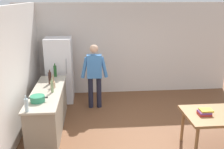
{
  "coord_description": "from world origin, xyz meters",
  "views": [
    {
      "loc": [
        -1.03,
        -4.45,
        2.87
      ],
      "look_at": [
        -0.55,
        1.21,
        1.1
      ],
      "focal_mm": 40.76,
      "sensor_mm": 36.0,
      "label": 1
    }
  ],
  "objects_px": {
    "dining_table": "(221,117)",
    "cooking_pot": "(38,99)",
    "bottle_wine_green": "(55,71)",
    "bottle_water_clear": "(26,105)",
    "person": "(94,72)",
    "refrigerator": "(60,70)",
    "book_stack": "(205,112)",
    "utensil_jar": "(53,84)",
    "bottle_wine_dark": "(50,78)",
    "bottle_vinegar_tall": "(52,86)"
  },
  "relations": [
    {
      "from": "cooking_pot",
      "to": "bottle_wine_green",
      "type": "bearing_deg",
      "value": 85.0
    },
    {
      "from": "bottle_wine_dark",
      "to": "book_stack",
      "type": "bearing_deg",
      "value": -27.31
    },
    {
      "from": "bottle_water_clear",
      "to": "book_stack",
      "type": "distance_m",
      "value": 3.26
    },
    {
      "from": "refrigerator",
      "to": "person",
      "type": "xyz_separation_m",
      "value": [
        0.95,
        -0.55,
        0.08
      ]
    },
    {
      "from": "utensil_jar",
      "to": "bottle_vinegar_tall",
      "type": "distance_m",
      "value": 0.28
    },
    {
      "from": "utensil_jar",
      "to": "bottle_wine_dark",
      "type": "relative_size",
      "value": 0.94
    },
    {
      "from": "bottle_wine_green",
      "to": "book_stack",
      "type": "distance_m",
      "value": 3.69
    },
    {
      "from": "dining_table",
      "to": "bottle_vinegar_tall",
      "type": "relative_size",
      "value": 4.37
    },
    {
      "from": "bottle_water_clear",
      "to": "utensil_jar",
      "type": "bearing_deg",
      "value": 76.04
    },
    {
      "from": "cooking_pot",
      "to": "bottle_vinegar_tall",
      "type": "distance_m",
      "value": 0.54
    },
    {
      "from": "bottle_water_clear",
      "to": "bottle_wine_green",
      "type": "height_order",
      "value": "bottle_wine_green"
    },
    {
      "from": "dining_table",
      "to": "bottle_water_clear",
      "type": "bearing_deg",
      "value": 178.62
    },
    {
      "from": "person",
      "to": "book_stack",
      "type": "bearing_deg",
      "value": -47.11
    },
    {
      "from": "refrigerator",
      "to": "dining_table",
      "type": "height_order",
      "value": "refrigerator"
    },
    {
      "from": "refrigerator",
      "to": "cooking_pot",
      "type": "relative_size",
      "value": 4.5
    },
    {
      "from": "cooking_pot",
      "to": "bottle_wine_dark",
      "type": "bearing_deg",
      "value": 84.98
    },
    {
      "from": "dining_table",
      "to": "bottle_wine_green",
      "type": "relative_size",
      "value": 4.12
    },
    {
      "from": "person",
      "to": "bottle_wine_dark",
      "type": "bearing_deg",
      "value": -150.69
    },
    {
      "from": "bottle_wine_dark",
      "to": "bottle_wine_green",
      "type": "bearing_deg",
      "value": 85.04
    },
    {
      "from": "bottle_water_clear",
      "to": "person",
      "type": "bearing_deg",
      "value": 58.96
    },
    {
      "from": "refrigerator",
      "to": "book_stack",
      "type": "relative_size",
      "value": 6.96
    },
    {
      "from": "person",
      "to": "book_stack",
      "type": "distance_m",
      "value": 2.95
    },
    {
      "from": "book_stack",
      "to": "cooking_pot",
      "type": "bearing_deg",
      "value": 170.38
    },
    {
      "from": "cooking_pot",
      "to": "utensil_jar",
      "type": "relative_size",
      "value": 1.25
    },
    {
      "from": "person",
      "to": "bottle_wine_green",
      "type": "distance_m",
      "value": 1.0
    },
    {
      "from": "dining_table",
      "to": "bottle_wine_green",
      "type": "xyz_separation_m",
      "value": [
        -3.34,
        2.13,
        0.37
      ]
    },
    {
      "from": "refrigerator",
      "to": "bottle_wine_dark",
      "type": "bearing_deg",
      "value": -94.66
    },
    {
      "from": "dining_table",
      "to": "utensil_jar",
      "type": "distance_m",
      "value": 3.55
    },
    {
      "from": "person",
      "to": "dining_table",
      "type": "height_order",
      "value": "person"
    },
    {
      "from": "dining_table",
      "to": "cooking_pot",
      "type": "distance_m",
      "value": 3.53
    },
    {
      "from": "utensil_jar",
      "to": "refrigerator",
      "type": "bearing_deg",
      "value": 90.28
    },
    {
      "from": "refrigerator",
      "to": "book_stack",
      "type": "distance_m",
      "value": 4.01
    },
    {
      "from": "bottle_wine_green",
      "to": "book_stack",
      "type": "bearing_deg",
      "value": -35.49
    },
    {
      "from": "utensil_jar",
      "to": "bottle_water_clear",
      "type": "bearing_deg",
      "value": -103.96
    },
    {
      "from": "dining_table",
      "to": "cooking_pot",
      "type": "height_order",
      "value": "cooking_pot"
    },
    {
      "from": "person",
      "to": "cooking_pot",
      "type": "relative_size",
      "value": 4.25
    },
    {
      "from": "dining_table",
      "to": "cooking_pot",
      "type": "xyz_separation_m",
      "value": [
        -3.48,
        0.52,
        0.29
      ]
    },
    {
      "from": "dining_table",
      "to": "book_stack",
      "type": "bearing_deg",
      "value": -177.74
    },
    {
      "from": "book_stack",
      "to": "bottle_wine_green",
      "type": "bearing_deg",
      "value": 144.51
    },
    {
      "from": "dining_table",
      "to": "book_stack",
      "type": "relative_size",
      "value": 5.41
    },
    {
      "from": "utensil_jar",
      "to": "bottle_water_clear",
      "type": "height_order",
      "value": "utensil_jar"
    },
    {
      "from": "refrigerator",
      "to": "utensil_jar",
      "type": "xyz_separation_m",
      "value": [
        0.01,
        -1.42,
        0.08
      ]
    },
    {
      "from": "refrigerator",
      "to": "cooking_pot",
      "type": "height_order",
      "value": "refrigerator"
    },
    {
      "from": "refrigerator",
      "to": "dining_table",
      "type": "xyz_separation_m",
      "value": [
        3.3,
        -2.7,
        -0.23
      ]
    },
    {
      "from": "utensil_jar",
      "to": "bottle_wine_green",
      "type": "relative_size",
      "value": 0.94
    },
    {
      "from": "utensil_jar",
      "to": "bottle_water_clear",
      "type": "distance_m",
      "value": 1.23
    },
    {
      "from": "utensil_jar",
      "to": "dining_table",
      "type": "bearing_deg",
      "value": -21.26
    },
    {
      "from": "refrigerator",
      "to": "book_stack",
      "type": "bearing_deg",
      "value": -42.55
    },
    {
      "from": "dining_table",
      "to": "bottle_wine_green",
      "type": "distance_m",
      "value": 3.98
    },
    {
      "from": "bottle_vinegar_tall",
      "to": "book_stack",
      "type": "distance_m",
      "value": 3.11
    }
  ]
}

